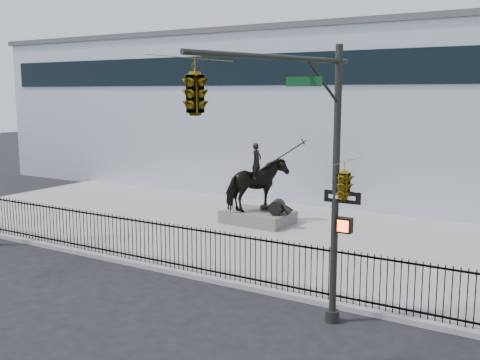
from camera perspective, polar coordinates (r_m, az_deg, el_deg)
The scene contains 7 objects.
ground at distance 18.55m, azimuth -11.69°, elevation -9.69°, with size 120.00×120.00×0.00m, color black.
plaza at distance 23.90m, azimuth -0.17°, elevation -5.08°, with size 30.00×12.00×0.15m, color #999997.
building at distance 34.97m, azimuth 11.09°, elevation 6.54°, with size 44.00×14.00×9.00m, color silver.
picket_fence at distance 19.18m, azimuth -9.22°, elevation -6.18°, with size 22.10×0.10×1.50m.
statue_plinth at distance 24.72m, azimuth 1.85°, elevation -3.79°, with size 2.89×1.99×0.54m, color #5A5752.
equestrian_statue at distance 24.42m, azimuth 1.97°, elevation -0.58°, with size 3.71×2.38×3.14m.
traffic_signal_right at distance 12.20m, azimuth 3.67°, elevation 4.14°, with size 2.17×6.86×7.00m.
Camera 1 is at (12.10, -12.78, 5.87)m, focal length 42.00 mm.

